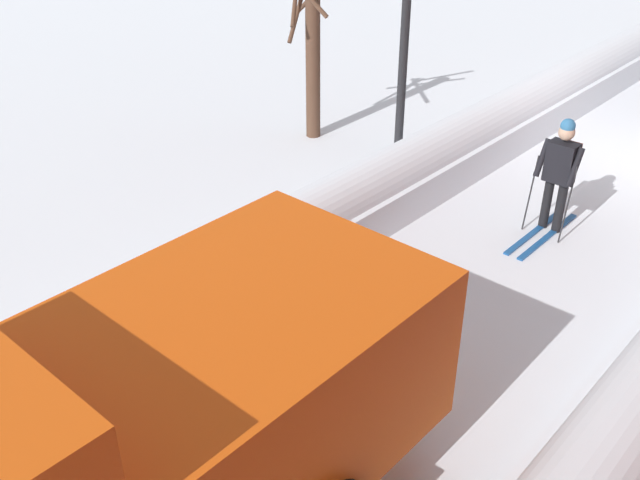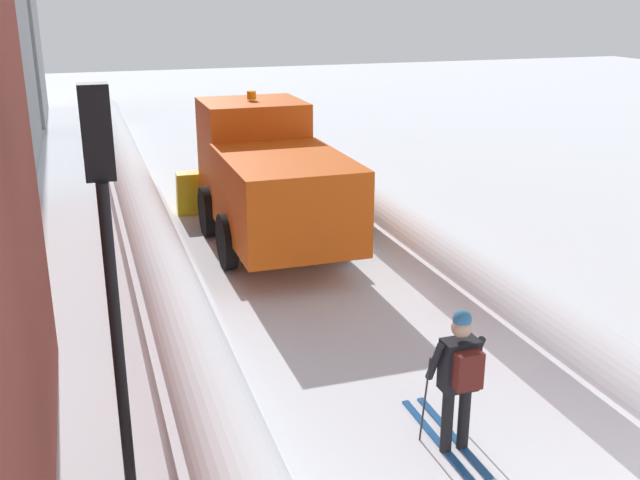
% 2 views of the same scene
% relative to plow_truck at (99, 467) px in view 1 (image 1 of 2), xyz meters
% --- Properties ---
extents(snowbank_right, '(1.10, 36.00, 1.05)m').
position_rel_plow_truck_xyz_m(snowbank_right, '(2.45, -1.41, -1.02)').
color(snowbank_right, white).
rests_on(snowbank_right, ground).
extents(plow_truck, '(3.20, 5.98, 3.12)m').
position_rel_plow_truck_xyz_m(plow_truck, '(0.00, 0.00, 0.00)').
color(plow_truck, '#DB510F').
rests_on(plow_truck, ground).
extents(skier, '(0.62, 1.80, 1.81)m').
position_rel_plow_truck_xyz_m(skier, '(0.19, -7.99, -0.48)').
color(skier, black).
rests_on(skier, ground).
extents(bare_tree_near, '(1.35, 1.19, 3.93)m').
position_rel_plow_truck_xyz_m(bare_tree_near, '(5.50, -8.34, 0.42)').
color(bare_tree_near, '#4F3526').
rests_on(bare_tree_near, ground).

